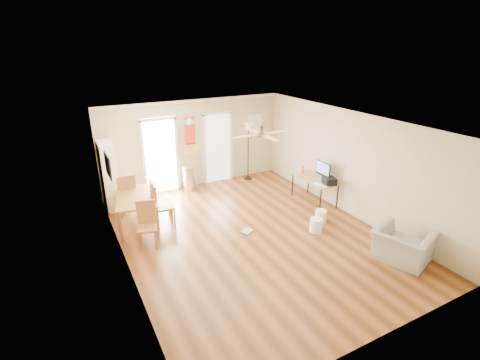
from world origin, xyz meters
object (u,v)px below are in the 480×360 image
armchair (402,246)px  wastebasket_a (316,225)px  torchiere_lamp (248,152)px  computer_desk (314,190)px  wastebasket_b (321,216)px  dining_chair_right_a (162,201)px  dining_chair_near (147,226)px  bookshelf (109,176)px  dining_table (138,210)px  printer (329,181)px  dining_chair_right_b (164,204)px  trash_can (189,179)px  dining_chair_far (126,194)px

armchair → wastebasket_a: bearing=5.2°
torchiere_lamp → computer_desk: 2.57m
wastebasket_a → wastebasket_b: 0.49m
dining_chair_right_a → dining_chair_near: size_ratio=1.09×
torchiere_lamp → armchair: size_ratio=1.75×
bookshelf → wastebasket_a: (3.95, -3.55, -0.73)m
dining_table → wastebasket_a: 4.21m
armchair → dining_chair_near: bearing=37.8°
bookshelf → wastebasket_a: size_ratio=5.46×
bookshelf → wastebasket_b: (4.34, -3.24, -0.74)m
dining_table → computer_desk: bearing=-11.7°
printer → wastebasket_b: size_ratio=1.06×
wastebasket_b → armchair: size_ratio=0.31×
bookshelf → dining_chair_right_a: size_ratio=1.66×
dining_table → wastebasket_a: bearing=-32.5°
wastebasket_a → wastebasket_b: size_ratio=1.04×
computer_desk → dining_chair_right_a: bearing=168.3°
wastebasket_a → wastebasket_b: (0.39, 0.30, -0.01)m
dining_chair_right_b → trash_can: (1.26, 1.73, -0.17)m
wastebasket_b → printer: bearing=39.0°
dining_chair_right_a → computer_desk: bearing=-95.8°
dining_table → computer_desk: dining_table is taller
dining_chair_far → wastebasket_a: (3.68, -2.97, -0.38)m
computer_desk → dining_table: bearing=168.3°
trash_can → computer_desk: bearing=-41.2°
wastebasket_a → armchair: bearing=-66.3°
dining_table → trash_can: bearing=38.4°
bookshelf → dining_chair_right_a: bookshelf is taller
dining_table → wastebasket_b: size_ratio=4.73×
dining_chair_far → computer_desk: (4.66, -1.66, -0.20)m
dining_chair_far → armchair: size_ratio=1.06×
trash_can → wastebasket_b: (2.12, -3.39, -0.21)m
dining_table → trash_can: size_ratio=2.03×
dining_table → dining_chair_near: 1.07m
trash_can → bookshelf: bearing=-176.2°
dining_chair_far → armchair: bearing=130.5°
armchair → dining_chair_right_b: bearing=27.1°
dining_chair_right_a → torchiere_lamp: bearing=-58.2°
dining_chair_right_a → trash_can: 2.01m
dining_chair_near → wastebasket_a: dining_chair_near is taller
dining_chair_right_a → torchiere_lamp: 3.64m
bookshelf → wastebasket_b: 5.47m
dining_chair_far → wastebasket_b: (4.07, -2.67, -0.38)m
dining_chair_near → computer_desk: size_ratio=0.77×
dining_chair_right_a → printer: (4.05, -1.30, 0.24)m
dining_chair_near → wastebasket_a: size_ratio=3.02×
dining_chair_near → printer: size_ratio=2.94×
dining_chair_right_a → wastebasket_b: bearing=-112.5°
dining_chair_right_b → trash_can: size_ratio=1.45×
bookshelf → dining_chair_right_b: size_ratio=1.67×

